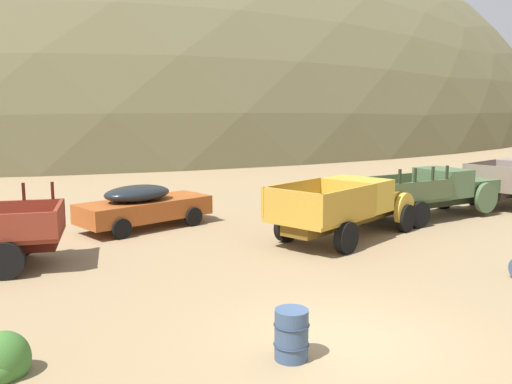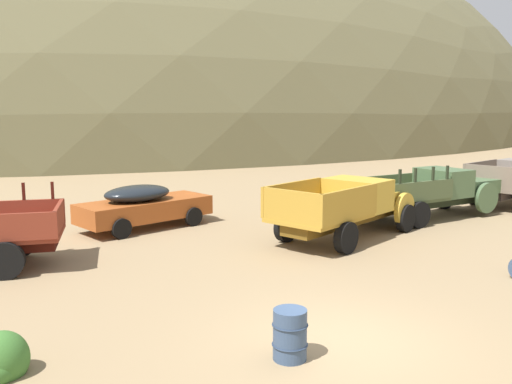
{
  "view_description": "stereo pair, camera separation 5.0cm",
  "coord_description": "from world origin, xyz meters",
  "px_view_note": "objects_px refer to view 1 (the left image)",
  "views": [
    {
      "loc": [
        -6.68,
        -7.16,
        4.29
      ],
      "look_at": [
        3.51,
        8.39,
        1.41
      ],
      "focal_mm": 38.68,
      "sensor_mm": 36.0,
      "label": 1
    },
    {
      "loc": [
        -6.63,
        -7.19,
        4.29
      ],
      "look_at": [
        3.51,
        8.39,
        1.41
      ],
      "focal_mm": 38.68,
      "sensor_mm": 36.0,
      "label": 2
    }
  ],
  "objects_px": {
    "car_oxide_orange": "(148,205)",
    "truck_faded_yellow": "(355,205)",
    "truck_weathered_green": "(439,191)",
    "oil_drum_by_truck": "(291,334)"
  },
  "relations": [
    {
      "from": "car_oxide_orange",
      "to": "truck_weathered_green",
      "type": "bearing_deg",
      "value": -32.89
    },
    {
      "from": "truck_weathered_green",
      "to": "oil_drum_by_truck",
      "type": "distance_m",
      "value": 14.11
    },
    {
      "from": "car_oxide_orange",
      "to": "truck_faded_yellow",
      "type": "distance_m",
      "value": 7.27
    },
    {
      "from": "car_oxide_orange",
      "to": "truck_weathered_green",
      "type": "relative_size",
      "value": 0.83
    },
    {
      "from": "car_oxide_orange",
      "to": "truck_faded_yellow",
      "type": "bearing_deg",
      "value": -52.0
    },
    {
      "from": "truck_weathered_green",
      "to": "oil_drum_by_truck",
      "type": "relative_size",
      "value": 7.1
    },
    {
      "from": "truck_weathered_green",
      "to": "oil_drum_by_truck",
      "type": "height_order",
      "value": "truck_weathered_green"
    },
    {
      "from": "truck_faded_yellow",
      "to": "truck_weathered_green",
      "type": "bearing_deg",
      "value": -9.95
    },
    {
      "from": "car_oxide_orange",
      "to": "truck_faded_yellow",
      "type": "relative_size",
      "value": 0.79
    },
    {
      "from": "truck_faded_yellow",
      "to": "oil_drum_by_truck",
      "type": "relative_size",
      "value": 7.43
    }
  ]
}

